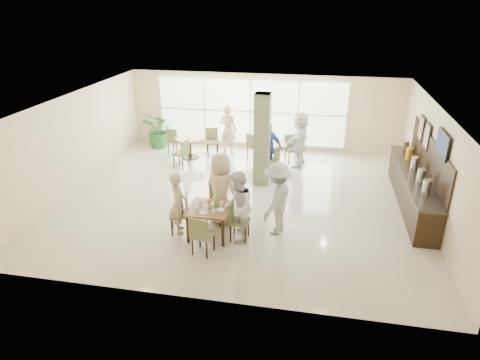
% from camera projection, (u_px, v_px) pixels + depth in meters
% --- Properties ---
extents(ground, '(10.00, 10.00, 0.00)m').
position_uv_depth(ground, '(241.00, 198.00, 12.27)').
color(ground, beige).
rests_on(ground, ground).
extents(room_shell, '(10.00, 10.00, 10.00)m').
position_uv_depth(room_shell, '(241.00, 142.00, 11.60)').
color(room_shell, white).
rests_on(room_shell, ground).
extents(window_bank, '(7.00, 0.04, 7.00)m').
position_uv_depth(window_bank, '(251.00, 112.00, 15.82)').
color(window_bank, silver).
rests_on(window_bank, ground).
extents(column, '(0.45, 0.45, 2.80)m').
position_uv_depth(column, '(262.00, 140.00, 12.73)').
color(column, '#6A7652').
rests_on(column, ground).
extents(main_table, '(0.99, 0.99, 0.75)m').
position_uv_depth(main_table, '(210.00, 211.00, 10.12)').
color(main_table, brown).
rests_on(main_table, ground).
extents(round_table_left, '(1.07, 1.07, 0.75)m').
position_uv_depth(round_table_left, '(190.00, 142.00, 15.15)').
color(round_table_left, brown).
rests_on(round_table_left, ground).
extents(round_table_right, '(1.09, 1.09, 0.75)m').
position_uv_depth(round_table_right, '(272.00, 149.00, 14.54)').
color(round_table_right, brown).
rests_on(round_table_right, ground).
extents(chairs_main_table, '(2.04, 1.96, 0.95)m').
position_uv_depth(chairs_main_table, '(209.00, 218.00, 10.18)').
color(chairs_main_table, brown).
rests_on(chairs_main_table, ground).
extents(chairs_table_left, '(1.97, 1.96, 0.95)m').
position_uv_depth(chairs_table_left, '(189.00, 145.00, 15.19)').
color(chairs_table_left, brown).
rests_on(chairs_table_left, ground).
extents(chairs_table_right, '(1.93, 1.85, 0.95)m').
position_uv_depth(chairs_table_right, '(273.00, 152.00, 14.54)').
color(chairs_table_right, brown).
rests_on(chairs_table_right, ground).
extents(tabletop_clutter, '(0.69, 0.73, 0.21)m').
position_uv_depth(tabletop_clutter, '(210.00, 206.00, 10.04)').
color(tabletop_clutter, white).
rests_on(tabletop_clutter, main_table).
extents(buffet_counter, '(0.64, 4.70, 1.95)m').
position_uv_depth(buffet_counter, '(413.00, 187.00, 11.69)').
color(buffet_counter, black).
rests_on(buffet_counter, ground).
extents(wall_tv, '(0.06, 1.00, 0.58)m').
position_uv_depth(wall_tv, '(443.00, 144.00, 10.01)').
color(wall_tv, black).
rests_on(wall_tv, ground).
extents(framed_art_a, '(0.05, 0.55, 0.70)m').
position_uv_depth(framed_art_a, '(427.00, 136.00, 11.57)').
color(framed_art_a, black).
rests_on(framed_art_a, ground).
extents(framed_art_b, '(0.05, 0.55, 0.70)m').
position_uv_depth(framed_art_b, '(422.00, 128.00, 12.30)').
color(framed_art_b, black).
rests_on(framed_art_b, ground).
extents(potted_plant, '(1.58, 1.58, 1.34)m').
position_uv_depth(potted_plant, '(159.00, 130.00, 16.19)').
color(potted_plant, '#28662C').
rests_on(potted_plant, ground).
extents(teen_left, '(0.56, 0.66, 1.54)m').
position_uv_depth(teen_left, '(178.00, 203.00, 10.27)').
color(teen_left, tan).
rests_on(teen_left, ground).
extents(teen_far, '(1.03, 0.82, 1.85)m').
position_uv_depth(teen_far, '(221.00, 189.00, 10.66)').
color(teen_far, tan).
rests_on(teen_far, ground).
extents(teen_right, '(0.73, 0.90, 1.72)m').
position_uv_depth(teen_right, '(238.00, 207.00, 9.88)').
color(teen_right, white).
rests_on(teen_right, ground).
extents(teen_standing, '(0.99, 1.32, 1.81)m').
position_uv_depth(teen_standing, '(277.00, 199.00, 10.18)').
color(teen_standing, '#B1B1B4').
rests_on(teen_standing, ground).
extents(adult_a, '(1.13, 0.79, 1.77)m').
position_uv_depth(adult_a, '(267.00, 147.00, 13.69)').
color(adult_a, '#426BC8').
rests_on(adult_a, ground).
extents(adult_b, '(1.02, 1.84, 1.88)m').
position_uv_depth(adult_b, '(300.00, 139.00, 14.30)').
color(adult_b, white).
rests_on(adult_b, ground).
extents(adult_standing, '(0.75, 0.59, 1.80)m').
position_uv_depth(adult_standing, '(228.00, 129.00, 15.48)').
color(adult_standing, tan).
rests_on(adult_standing, ground).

